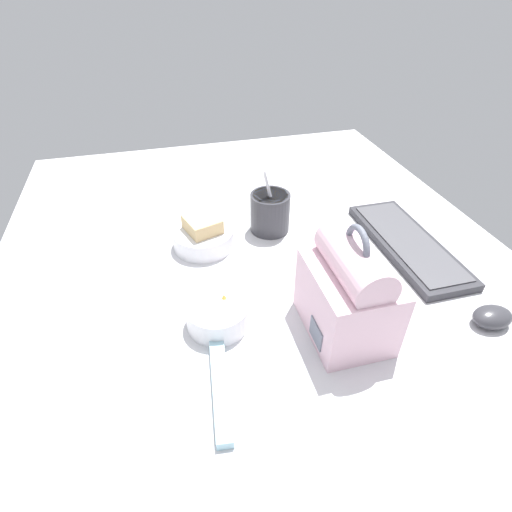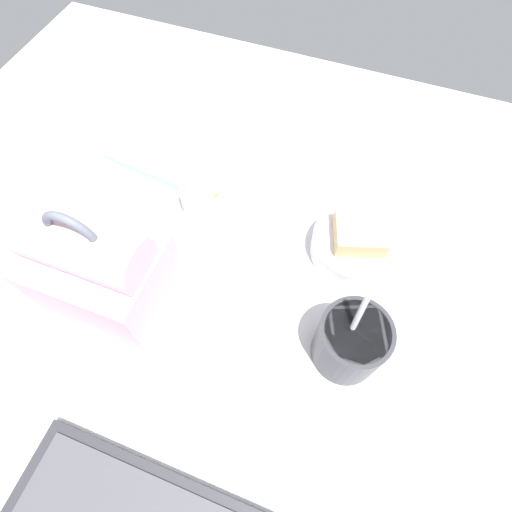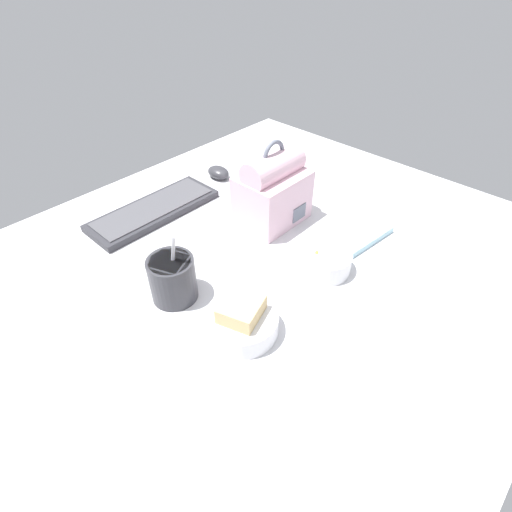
{
  "view_description": "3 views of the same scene",
  "coord_description": "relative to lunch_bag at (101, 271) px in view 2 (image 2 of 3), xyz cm",
  "views": [
    {
      "loc": [
        62.27,
        -17.46,
        54.4
      ],
      "look_at": [
        2.14,
        -1.76,
        7.0
      ],
      "focal_mm": 28.0,
      "sensor_mm": 36.0,
      "label": 1
    },
    {
      "loc": [
        -7.58,
        24.13,
        56.8
      ],
      "look_at": [
        2.14,
        -1.76,
        7.0
      ],
      "focal_mm": 28.0,
      "sensor_mm": 36.0,
      "label": 2
    },
    {
      "loc": [
        -43.86,
        -44.61,
        59.51
      ],
      "look_at": [
        2.14,
        -1.76,
        7.0
      ],
      "focal_mm": 28.0,
      "sensor_mm": 36.0,
      "label": 3
    }
  ],
  "objects": [
    {
      "name": "bento_bowl_snacks",
      "position": [
        -6.46,
        -20.68,
        -5.9
      ],
      "size": [
        10.92,
        10.92,
        5.45
      ],
      "color": "silver",
      "rests_on": "desk_surface"
    },
    {
      "name": "soup_cup",
      "position": [
        -33.31,
        -3.5,
        -3.47
      ],
      "size": [
        9.11,
        9.11,
        15.44
      ],
      "color": "#333338",
      "rests_on": "desk_surface"
    },
    {
      "name": "bento_bowl_sandwich",
      "position": [
        -30.57,
        -19.52,
        -5.61
      ],
      "size": [
        13.34,
        13.34,
        7.27
      ],
      "color": "silver",
      "rests_on": "desk_surface"
    },
    {
      "name": "chopstick_case",
      "position": [
        6.47,
        -22.77,
        -7.53
      ],
      "size": [
        19.38,
        4.53,
        1.6
      ],
      "color": "#99C6D6",
      "rests_on": "desk_surface"
    },
    {
      "name": "desk_surface",
      "position": [
        -19.72,
        -9.18,
        -9.33
      ],
      "size": [
        140.0,
        110.0,
        2.0
      ],
      "color": "silver",
      "rests_on": "ground"
    },
    {
      "name": "lunch_bag",
      "position": [
        0.0,
        0.0,
        0.0
      ],
      "size": [
        16.48,
        12.59,
        21.09
      ],
      "color": "beige",
      "rests_on": "desk_surface"
    }
  ]
}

